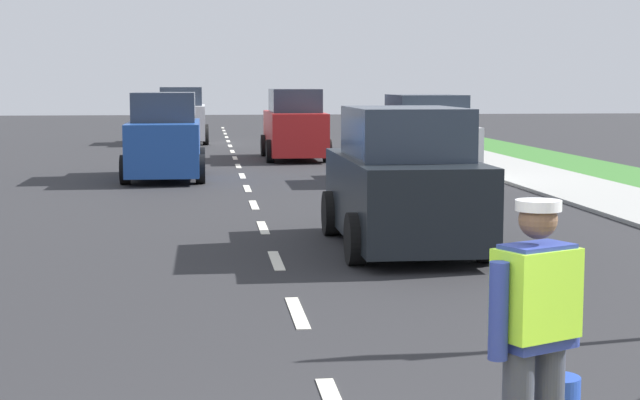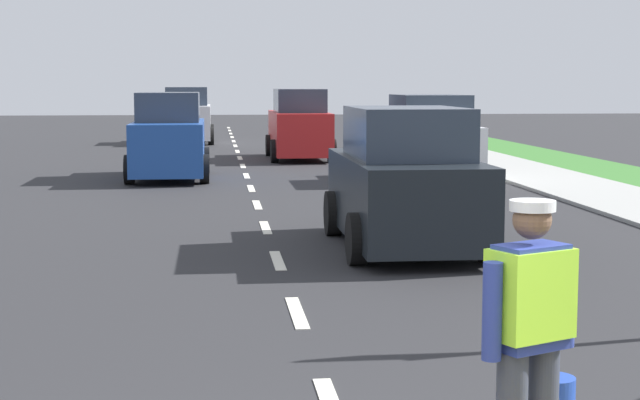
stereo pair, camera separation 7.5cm
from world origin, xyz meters
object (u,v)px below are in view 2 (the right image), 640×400
at_px(car_outgoing_ahead, 405,183).
at_px(car_parked_far, 429,141).
at_px(car_oncoming_third, 187,117).
at_px(road_worker, 532,329).
at_px(car_oncoming_second, 169,139).
at_px(car_outgoing_far, 299,127).

relative_size(car_outgoing_ahead, car_parked_far, 1.03).
xyz_separation_m(car_outgoing_ahead, car_oncoming_third, (-3.65, 25.23, 0.08)).
height_order(road_worker, car_oncoming_second, car_oncoming_second).
distance_m(road_worker, car_oncoming_third, 33.65).
distance_m(car_outgoing_ahead, car_oncoming_third, 25.49).
relative_size(road_worker, car_oncoming_second, 0.40).
relative_size(road_worker, car_outgoing_far, 0.38).
distance_m(road_worker, car_parked_far, 17.99).
distance_m(car_parked_far, car_oncoming_second, 6.28).
bearing_deg(road_worker, car_outgoing_ahead, 83.93).
relative_size(car_outgoing_ahead, car_oncoming_second, 0.98).
distance_m(road_worker, car_oncoming_second, 19.28).
relative_size(car_parked_far, car_outgoing_far, 0.91).
height_order(road_worker, car_parked_far, car_parked_far).
height_order(road_worker, car_outgoing_ahead, car_outgoing_ahead).
bearing_deg(car_outgoing_ahead, car_oncoming_second, 109.15).
height_order(car_outgoing_ahead, car_parked_far, car_parked_far).
bearing_deg(car_oncoming_third, road_worker, -85.29).
bearing_deg(car_oncoming_second, car_parked_far, -12.69).
distance_m(car_parked_far, car_outgoing_far, 7.67).
bearing_deg(car_outgoing_ahead, car_parked_far, 75.70).
xyz_separation_m(car_oncoming_second, car_oncoming_third, (0.09, 14.48, 0.03)).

